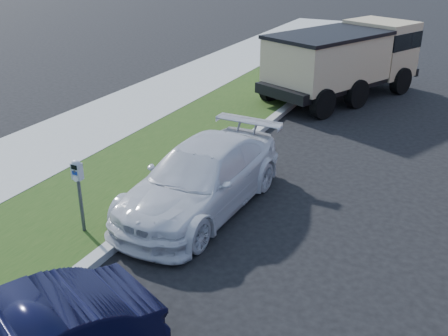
% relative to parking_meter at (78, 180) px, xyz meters
% --- Properties ---
extents(ground, '(120.00, 120.00, 0.00)m').
position_rel_parking_meter_xyz_m(ground, '(3.35, 0.99, -1.17)').
color(ground, black).
rests_on(ground, ground).
extents(streetside, '(6.12, 50.00, 0.15)m').
position_rel_parking_meter_xyz_m(streetside, '(-2.22, 2.99, -1.10)').
color(streetside, gray).
rests_on(streetside, ground).
extents(parking_meter, '(0.20, 0.14, 1.42)m').
position_rel_parking_meter_xyz_m(parking_meter, '(0.00, 0.00, 0.00)').
color(parking_meter, '#3F4247').
rests_on(parking_meter, ground).
extents(white_wagon, '(2.08, 4.73, 1.35)m').
position_rel_parking_meter_xyz_m(white_wagon, '(1.43, 1.99, -0.49)').
color(white_wagon, silver).
rests_on(white_wagon, ground).
extents(dump_truck, '(4.49, 6.52, 2.41)m').
position_rel_parking_meter_xyz_m(dump_truck, '(1.98, 11.45, 0.19)').
color(dump_truck, black).
rests_on(dump_truck, ground).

